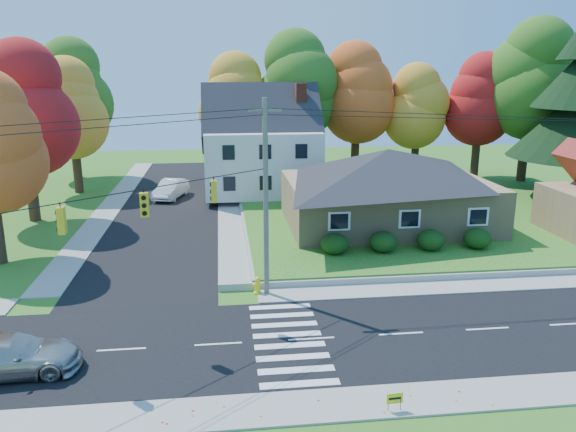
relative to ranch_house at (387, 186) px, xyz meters
name	(u,v)px	position (x,y,z in m)	size (l,w,h in m)	color
ground	(311,339)	(-8.00, -16.00, -3.27)	(120.00, 120.00, 0.00)	#3D7923
road_main	(311,339)	(-8.00, -16.00, -3.26)	(90.00, 8.00, 0.02)	black
road_cross	(171,204)	(-16.00, 10.00, -3.25)	(8.00, 44.00, 0.02)	black
sidewalk_north	(296,294)	(-8.00, -11.00, -3.23)	(90.00, 2.00, 0.08)	#9C9A90
sidewalk_south	(335,405)	(-8.00, -21.00, -3.23)	(90.00, 2.00, 0.08)	#9C9A90
lawn	(427,208)	(5.00, 5.00, -3.02)	(30.00, 30.00, 0.50)	#3D7923
ranch_house	(387,186)	(0.00, 0.00, 0.00)	(14.60, 10.60, 5.40)	tan
colonial_house	(262,147)	(-7.96, 12.00, 1.32)	(10.40, 8.40, 9.60)	silver
hedge_row	(407,241)	(-0.50, -6.20, -2.13)	(10.70, 1.70, 1.27)	#163A10
traffic_infrastructure	(304,216)	(-8.15, -14.65, 1.88)	(38.10, 10.66, 10.00)	#666059
tree_lot_0	(236,101)	(-10.00, 18.00, 5.04)	(6.72, 6.72, 12.51)	#3F2A19
tree_lot_1	(299,87)	(-4.00, 17.00, 6.35)	(7.84, 7.84, 14.60)	#3F2A19
tree_lot_2	(357,93)	(2.00, 18.00, 5.70)	(7.28, 7.28, 13.56)	#3F2A19
tree_lot_3	(418,107)	(8.00, 17.00, 4.39)	(6.16, 6.16, 11.47)	#3F2A19
tree_lot_4	(480,100)	(14.00, 16.00, 5.04)	(6.72, 6.72, 12.51)	#3F2A19
tree_lot_5	(531,80)	(18.00, 14.00, 7.00)	(8.40, 8.40, 15.64)	#3F2A19
tree_west_1	(22,109)	(-26.00, 6.00, 5.20)	(7.28, 7.28, 13.56)	#3F2A19
tree_west_2	(72,108)	(-25.00, 16.00, 4.54)	(6.72, 6.72, 12.51)	#3F2A19
tree_west_3	(70,91)	(-27.00, 24.00, 5.85)	(7.84, 7.84, 14.60)	#3F2A19
silver_sedan	(8,355)	(-19.89, -17.44, -2.48)	(2.15, 5.28, 1.53)	#AAAAAA
white_car	(171,189)	(-16.18, 12.44, -2.42)	(1.75, 5.02, 1.65)	silver
fire_hydrant	(257,286)	(-9.97, -10.67, -2.82)	(0.53, 0.41, 0.93)	yellow
yard_sign	(395,399)	(-6.06, -21.60, -2.75)	(0.59, 0.07, 0.73)	black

